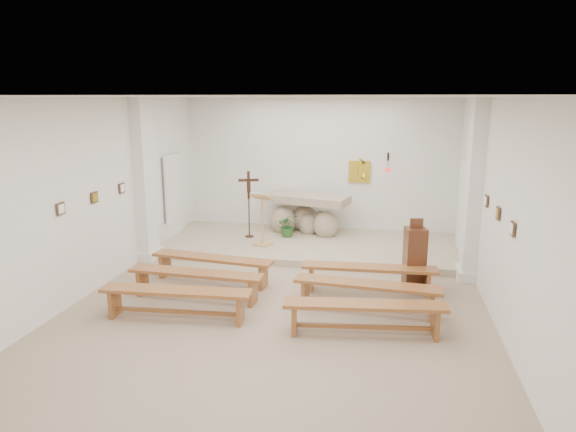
% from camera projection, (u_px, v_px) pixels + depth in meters
% --- Properties ---
extents(ground, '(7.00, 10.00, 0.00)m').
position_uv_depth(ground, '(279.00, 304.00, 8.87)').
color(ground, tan).
rests_on(ground, ground).
extents(wall_left, '(0.02, 10.00, 3.50)m').
position_uv_depth(wall_left, '(87.00, 198.00, 9.12)').
color(wall_left, white).
rests_on(wall_left, ground).
extents(wall_right, '(0.02, 10.00, 3.50)m').
position_uv_depth(wall_right, '(502.00, 214.00, 7.83)').
color(wall_right, white).
rests_on(wall_right, ground).
extents(wall_back, '(7.00, 0.02, 3.50)m').
position_uv_depth(wall_back, '(319.00, 167.00, 13.25)').
color(wall_back, white).
rests_on(wall_back, ground).
extents(ceiling, '(7.00, 10.00, 0.02)m').
position_uv_depth(ceiling, '(278.00, 97.00, 8.08)').
color(ceiling, silver).
rests_on(ceiling, wall_back).
extents(sanctuary_platform, '(6.98, 3.00, 0.15)m').
position_uv_depth(sanctuary_platform, '(309.00, 245.00, 12.20)').
color(sanctuary_platform, '#B6A98C').
rests_on(sanctuary_platform, ground).
extents(pilaster_left, '(0.26, 0.55, 3.50)m').
position_uv_depth(pilaster_left, '(145.00, 181.00, 11.01)').
color(pilaster_left, white).
rests_on(pilaster_left, ground).
extents(pilaster_right, '(0.26, 0.55, 3.50)m').
position_uv_depth(pilaster_right, '(473.00, 191.00, 9.76)').
color(pilaster_right, white).
rests_on(pilaster_right, ground).
extents(gold_wall_relief, '(0.55, 0.04, 0.55)m').
position_uv_depth(gold_wall_relief, '(359.00, 172.00, 13.05)').
color(gold_wall_relief, gold).
rests_on(gold_wall_relief, wall_back).
extents(sanctuary_lamp, '(0.11, 0.36, 0.44)m').
position_uv_depth(sanctuary_lamp, '(388.00, 167.00, 12.64)').
color(sanctuary_lamp, black).
rests_on(sanctuary_lamp, wall_back).
extents(station_frame_left_front, '(0.03, 0.20, 0.20)m').
position_uv_depth(station_frame_left_front, '(61.00, 209.00, 8.36)').
color(station_frame_left_front, '#462E1E').
rests_on(station_frame_left_front, wall_left).
extents(station_frame_left_mid, '(0.03, 0.20, 0.20)m').
position_uv_depth(station_frame_left_mid, '(94.00, 197.00, 9.31)').
color(station_frame_left_mid, '#462E1E').
rests_on(station_frame_left_mid, wall_left).
extents(station_frame_left_rear, '(0.03, 0.20, 0.20)m').
position_uv_depth(station_frame_left_rear, '(122.00, 188.00, 10.27)').
color(station_frame_left_rear, '#462E1E').
rests_on(station_frame_left_rear, wall_left).
extents(station_frame_right_front, '(0.03, 0.20, 0.20)m').
position_uv_depth(station_frame_right_front, '(513.00, 229.00, 7.07)').
color(station_frame_right_front, '#462E1E').
rests_on(station_frame_right_front, wall_right).
extents(station_frame_right_mid, '(0.03, 0.20, 0.20)m').
position_uv_depth(station_frame_right_mid, '(498.00, 213.00, 8.03)').
color(station_frame_right_mid, '#462E1E').
rests_on(station_frame_right_mid, wall_right).
extents(station_frame_right_rear, '(0.03, 0.20, 0.20)m').
position_uv_depth(station_frame_right_rear, '(486.00, 201.00, 8.99)').
color(station_frame_right_rear, '#462E1E').
rests_on(station_frame_right_rear, wall_right).
extents(radiator_left, '(0.10, 0.85, 0.52)m').
position_uv_depth(radiator_left, '(160.00, 238.00, 12.02)').
color(radiator_left, silver).
rests_on(radiator_left, ground).
extents(radiator_right, '(0.10, 0.85, 0.52)m').
position_uv_depth(radiator_right, '(465.00, 255.00, 10.75)').
color(radiator_right, silver).
rests_on(radiator_right, ground).
extents(altar, '(2.17, 1.27, 1.05)m').
position_uv_depth(altar, '(307.00, 217.00, 12.96)').
color(altar, '#B7A58C').
rests_on(altar, sanctuary_platform).
extents(lectern, '(0.51, 0.45, 1.26)m').
position_uv_depth(lectern, '(262.00, 219.00, 11.78)').
color(lectern, tan).
rests_on(lectern, sanctuary_platform).
extents(crucifix_stand, '(0.47, 0.21, 1.63)m').
position_uv_depth(crucifix_stand, '(249.00, 199.00, 12.40)').
color(crucifix_stand, '#331A10').
rests_on(crucifix_stand, sanctuary_platform).
extents(potted_plant, '(0.62, 0.57, 0.56)m').
position_uv_depth(potted_plant, '(288.00, 225.00, 12.57)').
color(potted_plant, '#285E25').
rests_on(potted_plant, sanctuary_platform).
extents(donation_pedestal, '(0.43, 0.43, 1.36)m').
position_uv_depth(donation_pedestal, '(415.00, 258.00, 9.44)').
color(donation_pedestal, '#502916').
rests_on(donation_pedestal, ground).
extents(bench_left_front, '(2.45, 0.69, 0.51)m').
position_uv_depth(bench_left_front, '(212.00, 263.00, 9.86)').
color(bench_left_front, '#9B5E2D').
rests_on(bench_left_front, ground).
extents(bench_right_front, '(2.44, 0.50, 0.51)m').
position_uv_depth(bench_right_front, '(369.00, 273.00, 9.31)').
color(bench_right_front, '#9B5E2D').
rests_on(bench_right_front, ground).
extents(bench_left_second, '(2.44, 0.50, 0.51)m').
position_uv_depth(bench_left_second, '(196.00, 278.00, 9.02)').
color(bench_left_second, '#9B5E2D').
rests_on(bench_left_second, ground).
extents(bench_right_second, '(2.45, 0.58, 0.51)m').
position_uv_depth(bench_right_second, '(367.00, 290.00, 8.47)').
color(bench_right_second, '#9B5E2D').
rests_on(bench_right_second, ground).
extents(bench_left_third, '(2.44, 0.53, 0.51)m').
position_uv_depth(bench_left_third, '(176.00, 297.00, 8.18)').
color(bench_left_third, '#9B5E2D').
rests_on(bench_left_third, ground).
extents(bench_right_third, '(2.45, 0.67, 0.51)m').
position_uv_depth(bench_right_third, '(364.00, 311.00, 7.63)').
color(bench_right_third, '#9B5E2D').
rests_on(bench_right_third, ground).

